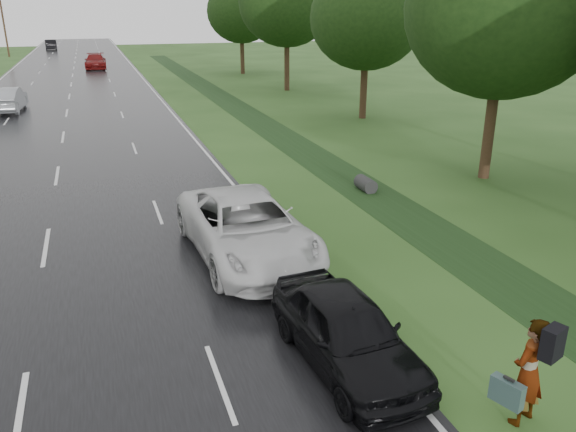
# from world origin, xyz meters

# --- Properties ---
(ground) EXTENTS (220.00, 220.00, 0.00)m
(ground) POSITION_xyz_m (0.00, 0.00, 0.00)
(ground) COLOR #28491A
(ground) RESTS_ON ground
(road) EXTENTS (14.00, 180.00, 0.04)m
(road) POSITION_xyz_m (0.00, 45.00, 0.02)
(road) COLOR black
(road) RESTS_ON ground
(edge_stripe_east) EXTENTS (0.12, 180.00, 0.01)m
(edge_stripe_east) POSITION_xyz_m (6.75, 45.00, 0.04)
(edge_stripe_east) COLOR silver
(edge_stripe_east) RESTS_ON road
(center_line) EXTENTS (0.12, 180.00, 0.01)m
(center_line) POSITION_xyz_m (0.00, 45.00, 0.04)
(center_line) COLOR silver
(center_line) RESTS_ON road
(drainage_ditch) EXTENTS (2.20, 120.00, 0.56)m
(drainage_ditch) POSITION_xyz_m (11.50, 18.71, 0.04)
(drainage_ditch) COLOR black
(drainage_ditch) RESTS_ON ground
(utility_pole_distant) EXTENTS (1.60, 0.26, 10.00)m
(utility_pole_distant) POSITION_xyz_m (-9.20, 85.00, 5.20)
(utility_pole_distant) COLOR #3B2918
(utility_pole_distant) RESTS_ON ground
(tree_east_b) EXTENTS (7.60, 7.60, 10.11)m
(tree_east_b) POSITION_xyz_m (17.00, 10.00, 6.68)
(tree_east_b) COLOR #3B2918
(tree_east_b) RESTS_ON ground
(tree_east_c) EXTENTS (7.00, 7.00, 9.29)m
(tree_east_c) POSITION_xyz_m (18.20, 24.00, 6.14)
(tree_east_c) COLOR #3B2918
(tree_east_c) RESTS_ON ground
(tree_east_d) EXTENTS (8.00, 8.00, 10.76)m
(tree_east_d) POSITION_xyz_m (17.80, 38.00, 7.15)
(tree_east_d) COLOR #3B2918
(tree_east_d) RESTS_ON ground
(tree_east_f) EXTENTS (7.20, 7.20, 9.62)m
(tree_east_f) POSITION_xyz_m (17.50, 52.00, 6.37)
(tree_east_f) COLOR #3B2918
(tree_east_f) RESTS_ON ground
(pedestrian) EXTENTS (1.04, 0.81, 1.99)m
(pedestrian) POSITION_xyz_m (8.18, -2.69, 1.03)
(pedestrian) COLOR #A5998C
(pedestrian) RESTS_ON ground
(white_pickup) EXTENTS (3.23, 6.44, 1.75)m
(white_pickup) POSITION_xyz_m (5.50, 5.41, 0.92)
(white_pickup) COLOR silver
(white_pickup) RESTS_ON road
(dark_sedan) EXTENTS (2.05, 4.48, 1.49)m
(dark_sedan) POSITION_xyz_m (6.00, -0.22, 0.78)
(dark_sedan) COLOR black
(dark_sedan) RESTS_ON road
(silver_sedan) EXTENTS (2.10, 5.10, 1.64)m
(silver_sedan) POSITION_xyz_m (-3.71, 33.86, 0.86)
(silver_sedan) COLOR #9B9EA4
(silver_sedan) RESTS_ON road
(far_car_red) EXTENTS (2.54, 5.80, 1.66)m
(far_car_red) POSITION_xyz_m (2.51, 62.45, 0.87)
(far_car_red) COLOR #680C0B
(far_car_red) RESTS_ON road
(far_car_dark) EXTENTS (2.12, 5.17, 1.67)m
(far_car_dark) POSITION_xyz_m (-4.05, 98.18, 0.87)
(far_car_dark) COLOR black
(far_car_dark) RESTS_ON road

